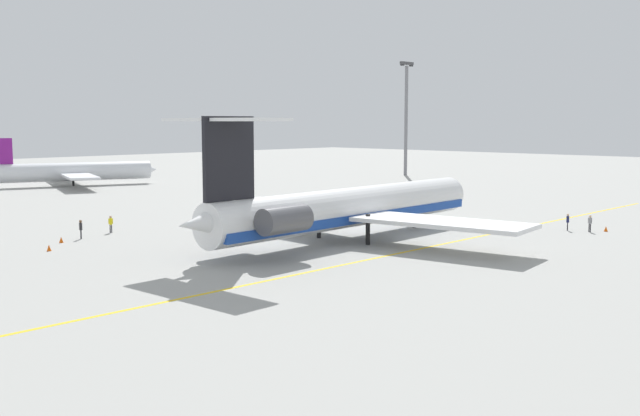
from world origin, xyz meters
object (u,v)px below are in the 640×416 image
main_jetliner (343,208)px  safety_cone_tail (49,248)px  ground_crew_near_tail (111,222)px  ground_crew_starboard (81,227)px  airliner_mid_left (77,172)px  safety_cone_wingtip (606,229)px  ground_crew_near_nose (568,220)px  light_mast (406,113)px  safety_cone_nose (61,240)px  ground_crew_portside (590,221)px

main_jetliner → safety_cone_tail: 26.32m
ground_crew_near_tail → ground_crew_starboard: 4.29m
airliner_mid_left → ground_crew_near_tail: airliner_mid_left is taller
airliner_mid_left → safety_cone_wingtip: 89.95m
main_jetliner → safety_cone_tail: main_jetliner is taller
ground_crew_near_nose → safety_cone_wingtip: size_ratio=3.21×
ground_crew_near_tail → safety_cone_wingtip: (35.43, -35.68, -0.83)m
safety_cone_wingtip → light_mast: light_mast is taller
main_jetliner → safety_cone_wingtip: (23.16, -15.26, -2.88)m
airliner_mid_left → ground_crew_starboard: (-29.14, -55.09, -1.32)m
safety_cone_tail → ground_crew_near_tail: bearing=31.0°
ground_crew_near_nose → airliner_mid_left: bearing=162.6°
safety_cone_nose → airliner_mid_left: bearing=60.5°
ground_crew_starboard → light_mast: light_mast is taller
safety_cone_nose → light_mast: 97.72m
ground_crew_starboard → safety_cone_wingtip: ground_crew_starboard is taller
ground_crew_starboard → safety_cone_tail: bearing=-121.6°
ground_crew_starboard → safety_cone_tail: ground_crew_starboard is taller
light_mast → safety_cone_nose: bearing=-161.9°
main_jetliner → light_mast: 88.50m
safety_cone_nose → ground_crew_starboard: bearing=16.1°
ground_crew_portside → light_mast: light_mast is taller
main_jetliner → ground_crew_near_nose: size_ratio=22.48×
airliner_mid_left → ground_crew_starboard: airliner_mid_left is taller
ground_crew_portside → safety_cone_tail: (-43.16, 29.09, -0.83)m
safety_cone_nose → safety_cone_tail: 4.47m
ground_crew_starboard → light_mast: (89.74, 29.43, 11.78)m
ground_crew_near_nose → ground_crew_starboard: (-37.35, 31.12, 0.04)m
ground_crew_portside → safety_cone_nose: ground_crew_portside is taller
ground_crew_near_tail → ground_crew_portside: 48.48m
ground_crew_near_tail → safety_cone_wingtip: size_ratio=3.17×
main_jetliner → safety_cone_wingtip: size_ratio=72.09×
airliner_mid_left → ground_crew_starboard: size_ratio=15.03×
ground_crew_near_tail → safety_cone_tail: (-9.26, -5.56, -0.83)m
safety_cone_tail → light_mast: bearing=19.5°
airliner_mid_left → ground_crew_near_nose: airliner_mid_left is taller
airliner_mid_left → ground_crew_portside: bearing=-64.6°
airliner_mid_left → ground_crew_starboard: bearing=-98.2°
main_jetliner → safety_cone_tail: (-21.53, 14.86, -2.88)m
ground_crew_near_nose → ground_crew_portside: (0.59, -2.09, -0.02)m
safety_cone_tail → ground_crew_portside: bearing=-34.0°
main_jetliner → safety_cone_tail: bearing=143.2°
main_jetliner → safety_cone_nose: 26.29m
ground_crew_starboard → safety_cone_nose: bearing=-143.6°
main_jetliner → ground_crew_starboard: size_ratio=21.63×
safety_cone_tail → safety_cone_nose: bearing=50.1°
ground_crew_near_nose → safety_cone_nose: ground_crew_near_nose is taller
safety_cone_tail → light_mast: size_ratio=0.02×
airliner_mid_left → light_mast: size_ratio=1.17×
ground_crew_near_nose → ground_crew_starboard: ground_crew_starboard is taller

